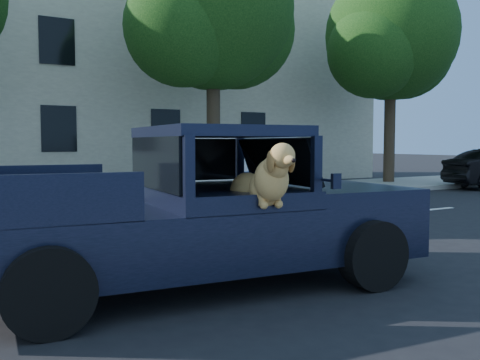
{
  "coord_description": "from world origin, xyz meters",
  "views": [
    {
      "loc": [
        -3.2,
        -5.71,
        1.71
      ],
      "look_at": [
        -0.03,
        -0.45,
        1.28
      ],
      "focal_mm": 40.0,
      "sensor_mm": 36.0,
      "label": 1
    }
  ],
  "objects": [
    {
      "name": "ground",
      "position": [
        0.0,
        0.0,
        0.0
      ],
      "size": [
        120.0,
        120.0,
        0.0
      ],
      "primitive_type": "plane",
      "color": "black",
      "rests_on": "ground"
    },
    {
      "name": "far_sidewalk",
      "position": [
        0.0,
        9.2,
        0.07
      ],
      "size": [
        60.0,
        4.0,
        0.15
      ],
      "primitive_type": "cube",
      "color": "gray",
      "rests_on": "ground"
    },
    {
      "name": "lane_stripes",
      "position": [
        2.0,
        3.4,
        0.01
      ],
      "size": [
        21.6,
        0.14,
        0.01
      ],
      "primitive_type": null,
      "color": "silver",
      "rests_on": "ground"
    },
    {
      "name": "street_tree_mid",
      "position": [
        5.03,
        9.62,
        5.71
      ],
      "size": [
        6.0,
        5.2,
        8.6
      ],
      "color": "#332619",
      "rests_on": "ground"
    },
    {
      "name": "street_tree_right",
      "position": [
        13.03,
        9.62,
        5.71
      ],
      "size": [
        6.0,
        5.2,
        8.6
      ],
      "color": "#332619",
      "rests_on": "ground"
    },
    {
      "name": "building_main",
      "position": [
        3.0,
        16.5,
        4.5
      ],
      "size": [
        26.0,
        6.0,
        9.0
      ],
      "primitive_type": "cube",
      "color": "beige",
      "rests_on": "ground"
    },
    {
      "name": "pickup_truck",
      "position": [
        -0.47,
        -0.06,
        0.64
      ],
      "size": [
        5.49,
        2.97,
        1.9
      ],
      "rotation": [
        0.0,
        0.0,
        -0.1
      ],
      "color": "black",
      "rests_on": "ground"
    },
    {
      "name": "mail_truck",
      "position": [
        4.97,
        7.29,
        0.9
      ],
      "size": [
        4.13,
        3.15,
        2.06
      ],
      "rotation": [
        0.0,
        0.0,
        0.43
      ],
      "color": "silver",
      "rests_on": "ground"
    }
  ]
}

